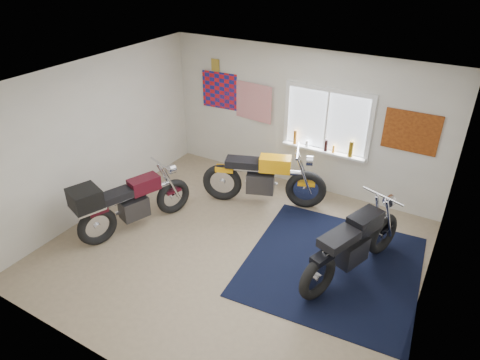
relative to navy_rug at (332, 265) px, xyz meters
The scene contains 10 objects.
ground 1.55m from the navy_rug, 163.42° to the right, with size 5.50×5.50×0.00m, color #9E896B.
room_shell 2.25m from the navy_rug, 163.42° to the right, with size 5.50×5.50×5.50m.
navy_rug is the anchor object (origin of this frame).
window_assembly 2.63m from the navy_rug, 115.86° to the left, with size 1.66×0.17×1.26m.
oil_bottles 2.39m from the navy_rug, 114.62° to the left, with size 1.17×0.09×0.30m.
flag_display 4.49m from the navy_rug, 148.92° to the left, with size 1.60×0.10×1.17m.
triumph_poster 2.60m from the navy_rug, 77.08° to the left, with size 0.90×0.03×0.70m, color #A54C14.
yellow_triumph 2.09m from the navy_rug, 149.20° to the left, with size 2.20×1.00×1.16m.
black_chrome_bike 0.56m from the navy_rug, ahead, with size 0.95×2.13×1.13m.
maroon_tourer 3.45m from the navy_rug, 165.34° to the right, with size 1.04×2.04×1.06m.
Camera 1 is at (2.79, -4.60, 4.36)m, focal length 32.00 mm.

